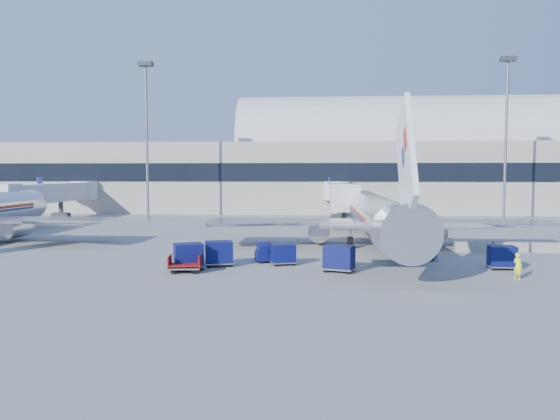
# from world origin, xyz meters

# --- Properties ---
(ground) EXTENTS (260.00, 260.00, 0.00)m
(ground) POSITION_xyz_m (0.00, 0.00, 0.00)
(ground) COLOR gray
(ground) RESTS_ON ground
(terminal) EXTENTS (170.00, 28.15, 21.00)m
(terminal) POSITION_xyz_m (-13.60, 55.96, 7.52)
(terminal) COLOR #B2AA9E
(terminal) RESTS_ON ground
(airliner_main) EXTENTS (32.00, 37.26, 12.07)m
(airliner_main) POSITION_xyz_m (10.00, 4.51, 2.93)
(airliner_main) COLOR silver
(airliner_main) RESTS_ON ground
(jetbridge_near) EXTENTS (4.40, 27.50, 6.25)m
(jetbridge_near) POSITION_xyz_m (7.60, 30.81, 3.93)
(jetbridge_near) COLOR silver
(jetbridge_near) RESTS_ON ground
(jetbridge_mid) EXTENTS (4.40, 27.50, 6.25)m
(jetbridge_mid) POSITION_xyz_m (-34.40, 30.81, 3.93)
(jetbridge_mid) COLOR silver
(jetbridge_mid) RESTS_ON ground
(mast_west) EXTENTS (2.00, 1.20, 22.60)m
(mast_west) POSITION_xyz_m (-20.00, 30.00, 14.79)
(mast_west) COLOR slate
(mast_west) RESTS_ON ground
(mast_east) EXTENTS (2.00, 1.20, 22.60)m
(mast_east) POSITION_xyz_m (30.00, 30.00, 14.79)
(mast_east) COLOR slate
(mast_east) RESTS_ON ground
(barrier_near) EXTENTS (3.00, 0.55, 0.90)m
(barrier_near) POSITION_xyz_m (18.00, 2.00, 0.45)
(barrier_near) COLOR #9E9E96
(barrier_near) RESTS_ON ground
(barrier_mid) EXTENTS (3.00, 0.55, 0.90)m
(barrier_mid) POSITION_xyz_m (21.30, 2.00, 0.45)
(barrier_mid) COLOR #9E9E96
(barrier_mid) RESTS_ON ground
(barrier_far) EXTENTS (3.00, 0.55, 0.90)m
(barrier_far) POSITION_xyz_m (24.60, 2.00, 0.45)
(barrier_far) COLOR #9E9E96
(barrier_far) RESTS_ON ground
(tug_lead) EXTENTS (2.26, 1.61, 1.33)m
(tug_lead) POSITION_xyz_m (0.48, -4.81, 0.61)
(tug_lead) COLOR #090E49
(tug_lead) RESTS_ON ground
(tug_right) EXTENTS (2.76, 2.38, 1.62)m
(tug_right) POSITION_xyz_m (12.53, -2.47, 0.74)
(tug_right) COLOR #090E49
(tug_right) RESTS_ON ground
(tug_left) EXTENTS (1.23, 2.37, 1.52)m
(tug_left) POSITION_xyz_m (0.10, -3.69, 0.69)
(tug_left) COLOR #090E49
(tug_left) RESTS_ON ground
(cart_train_a) EXTENTS (2.14, 1.86, 1.60)m
(cart_train_a) POSITION_xyz_m (1.79, -5.89, 0.85)
(cart_train_a) COLOR #090E49
(cart_train_a) RESTS_ON ground
(cart_train_b) EXTENTS (2.45, 2.09, 1.86)m
(cart_train_b) POSITION_xyz_m (-3.00, -6.73, 0.99)
(cart_train_b) COLOR #090E49
(cart_train_b) RESTS_ON ground
(cart_train_c) EXTENTS (2.58, 2.29, 1.88)m
(cart_train_c) POSITION_xyz_m (-4.93, -8.27, 1.00)
(cart_train_c) COLOR #090E49
(cart_train_c) RESTS_ON ground
(cart_solo_near) EXTENTS (2.49, 2.17, 1.86)m
(cart_solo_near) POSITION_xyz_m (5.91, -8.47, 0.99)
(cart_solo_near) COLOR #090E49
(cart_solo_near) RESTS_ON ground
(cart_solo_far) EXTENTS (1.99, 1.56, 1.70)m
(cart_solo_far) POSITION_xyz_m (17.74, -6.65, 0.91)
(cart_solo_far) COLOR #090E49
(cart_solo_far) RESTS_ON ground
(cart_open_red) EXTENTS (2.38, 1.80, 0.60)m
(cart_open_red) POSITION_xyz_m (-4.87, -9.52, 0.43)
(cart_open_red) COLOR slate
(cart_open_red) RESTS_ON ground
(ramp_worker) EXTENTS (0.68, 0.76, 1.75)m
(ramp_worker) POSITION_xyz_m (17.52, -10.34, 0.87)
(ramp_worker) COLOR #E1F219
(ramp_worker) RESTS_ON ground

